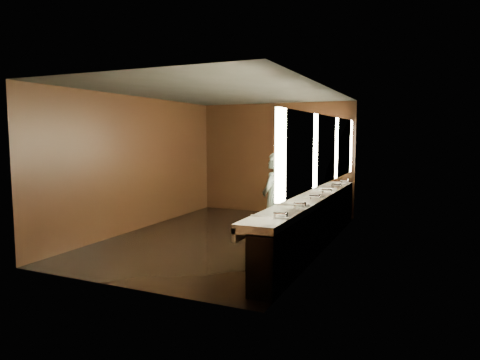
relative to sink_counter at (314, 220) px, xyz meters
The scene contains 10 objects.
floor 1.86m from the sink_counter, behind, with size 6.00×6.00×0.00m, color black.
ceiling 2.92m from the sink_counter, behind, with size 4.00×6.00×0.02m, color #2D2D2B.
wall_back 3.61m from the sink_counter, 120.87° to the left, with size 4.00×0.02×2.80m, color black.
wall_front 3.61m from the sink_counter, 120.87° to the right, with size 4.00×0.02×2.80m, color black.
wall_left 3.90m from the sink_counter, behind, with size 0.02×6.00×2.80m, color black.
wall_right 0.93m from the sink_counter, ahead, with size 0.02×6.00×2.80m, color black.
sink_counter is the anchor object (origin of this frame).
mirror_band 1.27m from the sink_counter, ahead, with size 0.06×5.03×1.15m.
person 0.79m from the sink_counter, 156.56° to the right, with size 0.62×0.40×1.69m, color #80B1BF.
trash_bin 1.95m from the sink_counter, 96.46° to the right, with size 0.38×0.38×0.59m, color black.
Camera 1 is at (3.65, -7.33, 1.99)m, focal length 32.00 mm.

